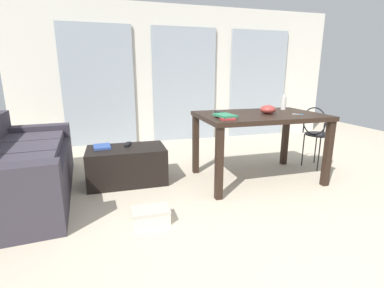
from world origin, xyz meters
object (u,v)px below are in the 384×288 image
(couch, at_px, (17,168))
(shoebox, at_px, (151,215))
(book_stack, at_px, (225,116))
(scissors, at_px, (299,114))
(wire_chair, at_px, (317,130))
(craft_table, at_px, (259,122))
(bowl, at_px, (268,109))
(magazine, at_px, (102,147))
(tv_remote_on_table, at_px, (220,113))
(bottle_near, at_px, (284,103))
(coffee_table, at_px, (127,165))
(tv_remote_primary, at_px, (128,144))

(couch, height_order, shoebox, couch)
(book_stack, bearing_deg, scissors, 1.03)
(shoebox, bearing_deg, wire_chair, 19.75)
(craft_table, height_order, shoebox, craft_table)
(scissors, bearing_deg, shoebox, -164.33)
(couch, xyz_separation_m, bowl, (2.68, -0.23, 0.53))
(craft_table, xyz_separation_m, shoebox, (-1.37, -0.68, -0.63))
(scissors, bearing_deg, magazine, 164.99)
(tv_remote_on_table, bearing_deg, bottle_near, -4.96)
(couch, height_order, craft_table, couch)
(couch, distance_m, craft_table, 2.63)
(craft_table, xyz_separation_m, tv_remote_on_table, (-0.44, 0.13, 0.11))
(couch, height_order, tv_remote_on_table, tv_remote_on_table)
(book_stack, distance_m, shoebox, 1.24)
(wire_chair, xyz_separation_m, bottle_near, (-0.46, 0.10, 0.36))
(craft_table, distance_m, wire_chair, 0.97)
(coffee_table, height_order, tv_remote_on_table, tv_remote_on_table)
(couch, xyz_separation_m, magazine, (0.83, 0.20, 0.12))
(bottle_near, distance_m, magazine, 2.29)
(bowl, distance_m, shoebox, 1.77)
(book_stack, bearing_deg, tv_remote_primary, 147.14)
(craft_table, height_order, tv_remote_on_table, tv_remote_on_table)
(book_stack, xyz_separation_m, tv_remote_primary, (-0.97, 0.62, -0.39))
(tv_remote_on_table, height_order, magazine, tv_remote_on_table)
(scissors, height_order, shoebox, scissors)
(tv_remote_primary, bearing_deg, magazine, -161.36)
(bowl, bearing_deg, tv_remote_on_table, 163.13)
(bottle_near, distance_m, tv_remote_primary, 2.01)
(scissors, bearing_deg, wire_chair, 31.53)
(scissors, bearing_deg, bowl, 154.34)
(coffee_table, bearing_deg, magazine, 162.37)
(coffee_table, distance_m, book_stack, 1.27)
(tv_remote_on_table, relative_size, tv_remote_primary, 0.77)
(couch, xyz_separation_m, craft_table, (2.60, -0.20, 0.38))
(coffee_table, relative_size, wire_chair, 1.07)
(tv_remote_primary, bearing_deg, bottle_near, 7.95)
(book_stack, bearing_deg, craft_table, 21.19)
(craft_table, relative_size, bowl, 7.75)
(tv_remote_primary, xyz_separation_m, magazine, (-0.29, -0.03, 0.00))
(bottle_near, height_order, tv_remote_on_table, bottle_near)
(tv_remote_primary, relative_size, magazine, 0.79)
(scissors, bearing_deg, bottle_near, 79.35)
(craft_table, height_order, bottle_near, bottle_near)
(wire_chair, distance_m, bowl, 0.93)
(shoebox, bearing_deg, craft_table, 26.25)
(scissors, bearing_deg, book_stack, -178.97)
(coffee_table, xyz_separation_m, book_stack, (1.00, -0.51, 0.61))
(magazine, bearing_deg, bowl, -18.72)
(wire_chair, xyz_separation_m, shoebox, (-2.31, -0.83, -0.45))
(wire_chair, xyz_separation_m, magazine, (-2.71, 0.25, -0.09))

